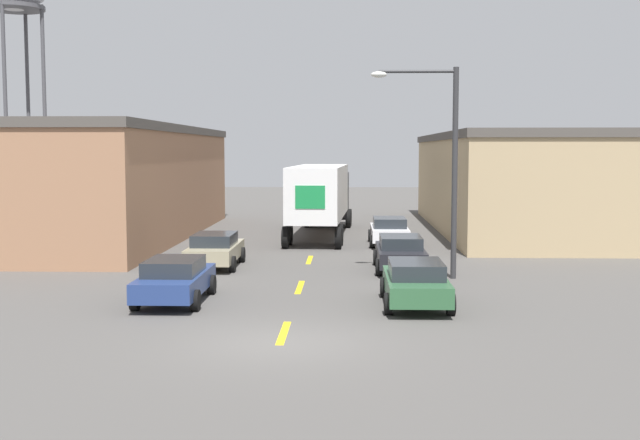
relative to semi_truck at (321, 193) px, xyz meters
name	(u,v)px	position (x,y,z in m)	size (l,w,h in m)	color
ground_plane	(280,343)	(-0.18, -23.79, -2.26)	(160.00, 160.00, 0.00)	#4C4947
road_centerline	(300,287)	(-0.18, -16.08, -2.26)	(0.20, 15.89, 0.01)	gold
warehouse_left	(95,182)	(-11.76, -1.09, 0.64)	(10.08, 24.02, 5.78)	#9E7051
warehouse_right	(540,182)	(12.30, 3.40, 0.48)	(11.88, 24.05, 5.47)	tan
semi_truck	(321,193)	(0.00, 0.00, 0.00)	(3.28, 13.25, 3.74)	black
parked_car_right_mid	(400,252)	(3.40, -12.21, -1.56)	(1.95, 4.33, 1.33)	black
parked_car_left_near	(175,279)	(-3.75, -18.81, -1.56)	(1.95, 4.33, 1.33)	navy
parked_car_right_far	(389,230)	(3.40, -4.01, -1.56)	(1.95, 4.33, 1.33)	silver
parked_car_right_near	(416,282)	(3.40, -19.13, -1.56)	(1.95, 4.33, 1.33)	#2D5B38
parked_car_left_far	(215,249)	(-3.75, -11.58, -1.56)	(1.95, 4.33, 1.33)	tan
street_lamp	(443,154)	(4.75, -14.04, 2.13)	(3.06, 0.32, 7.42)	#2D2D30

